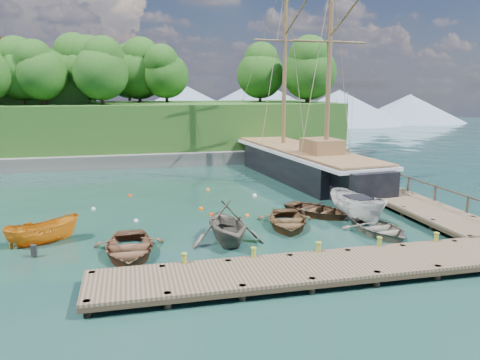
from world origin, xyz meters
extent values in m
plane|color=#16342E|center=(0.00, 0.00, 0.00)|extent=(160.00, 160.00, 0.00)
cube|color=#483828|center=(2.00, -6.50, 0.54)|extent=(20.00, 3.20, 0.12)
cube|color=black|center=(2.00, -6.50, 0.38)|extent=(20.00, 3.20, 0.20)
cylinder|color=black|center=(-7.70, -7.80, 0.05)|extent=(0.28, 0.28, 1.10)
cylinder|color=black|center=(-7.70, -5.20, 0.05)|extent=(0.28, 0.28, 1.10)
cube|color=#483828|center=(11.50, 7.00, 0.54)|extent=(3.20, 24.00, 0.12)
cube|color=black|center=(11.50, 7.00, 0.38)|extent=(3.20, 24.00, 0.20)
cylinder|color=black|center=(10.20, -4.70, 0.05)|extent=(0.28, 0.28, 1.10)
cylinder|color=black|center=(10.20, 18.70, 0.05)|extent=(0.28, 0.28, 1.10)
cylinder|color=black|center=(12.80, 18.70, 0.05)|extent=(0.28, 0.28, 1.10)
cylinder|color=olive|center=(-4.00, -5.10, 0.00)|extent=(0.26, 0.26, 0.45)
cylinder|color=olive|center=(-1.00, -5.10, 0.00)|extent=(0.26, 0.26, 0.45)
cylinder|color=olive|center=(2.00, -5.10, 0.00)|extent=(0.26, 0.26, 0.45)
cylinder|color=olive|center=(5.00, -5.10, 0.00)|extent=(0.26, 0.26, 0.45)
cylinder|color=olive|center=(8.00, -5.10, 0.00)|extent=(0.26, 0.26, 0.45)
imported|color=brown|center=(-6.27, -1.99, 0.00)|extent=(3.54, 4.91, 1.01)
imported|color=#5D584C|center=(-1.38, -1.27, 0.00)|extent=(3.98, 4.54, 2.29)
imported|color=brown|center=(2.49, 0.62, 0.00)|extent=(4.23, 5.20, 0.95)
imported|color=#6F685B|center=(6.93, -1.78, 0.00)|extent=(3.42, 4.48, 0.87)
imported|color=#503420|center=(5.10, 2.50, 0.00)|extent=(4.96, 5.32, 0.90)
imported|color=orange|center=(-10.49, 0.80, 0.00)|extent=(3.93, 2.64, 1.42)
imported|color=silver|center=(7.00, 0.88, 0.00)|extent=(2.44, 5.08, 1.89)
cube|color=black|center=(8.40, 13.82, 0.79)|extent=(6.62, 15.71, 3.17)
cube|color=black|center=(7.31, 23.57, 0.79)|extent=(3.24, 5.07, 2.85)
cube|color=black|center=(9.37, 5.16, 0.79)|extent=(3.88, 4.28, 3.01)
cube|color=silver|center=(8.40, 13.82, 2.32)|extent=(7.20, 20.48, 0.25)
cube|color=brown|center=(8.40, 13.82, 2.57)|extent=(6.71, 19.99, 0.12)
cube|color=brown|center=(8.76, 10.57, 3.17)|extent=(2.79, 3.26, 1.20)
cylinder|color=brown|center=(6.91, 27.13, 3.77)|extent=(1.01, 6.88, 1.69)
cylinder|color=brown|center=(7.97, 17.72, 10.99)|extent=(0.36, 0.36, 16.84)
cylinder|color=brown|center=(8.84, 9.93, 10.32)|extent=(0.36, 0.36, 15.49)
cylinder|color=#8C7A59|center=(7.27, 23.92, 11.25)|extent=(1.34, 11.57, 9.78)
sphere|color=silver|center=(-5.84, 3.72, 0.00)|extent=(0.29, 0.29, 0.29)
sphere|color=#D65800|center=(-1.68, 5.52, 0.00)|extent=(0.33, 0.33, 0.33)
sphere|color=#DF3200|center=(-1.27, 4.07, 0.00)|extent=(0.28, 0.28, 0.28)
sphere|color=white|center=(2.69, 8.35, 0.00)|extent=(0.33, 0.33, 0.33)
sphere|color=#F13907|center=(-6.15, 10.46, 0.00)|extent=(0.28, 0.28, 0.28)
sphere|color=orange|center=(-0.30, 11.06, 0.00)|extent=(0.33, 0.33, 0.33)
sphere|color=silver|center=(-8.48, 7.11, 0.00)|extent=(0.29, 0.29, 0.29)
sphere|color=orange|center=(0.85, 3.31, 0.00)|extent=(0.28, 0.28, 0.28)
cube|color=#474744|center=(-8.00, 24.00, 0.60)|extent=(50.00, 4.00, 1.40)
cube|color=#225318|center=(-8.00, 30.00, 3.00)|extent=(50.00, 14.00, 6.00)
cylinder|color=#382616|center=(-16.10, 28.11, 6.70)|extent=(0.36, 0.36, 1.40)
sphere|color=#1A4516|center=(-16.10, 28.11, 9.10)|extent=(5.42, 5.42, 5.42)
cylinder|color=#382616|center=(-14.18, 26.81, 6.70)|extent=(0.36, 0.36, 1.40)
sphere|color=#1A4516|center=(-14.18, 26.81, 8.96)|extent=(5.02, 5.02, 5.02)
cylinder|color=#382616|center=(13.91, 26.65, 6.70)|extent=(0.36, 0.36, 1.40)
sphere|color=#1A4516|center=(13.91, 26.65, 9.30)|extent=(6.00, 6.00, 6.00)
cylinder|color=#382616|center=(-1.61, 31.21, 6.70)|extent=(0.36, 0.36, 1.40)
sphere|color=#1A4516|center=(-1.61, 31.21, 9.00)|extent=(5.13, 5.13, 5.13)
cylinder|color=#382616|center=(-10.15, 30.20, 6.70)|extent=(0.36, 0.36, 1.40)
sphere|color=#1A4516|center=(-10.15, 30.20, 9.24)|extent=(5.82, 5.82, 5.82)
cylinder|color=#382616|center=(-4.58, 33.35, 6.70)|extent=(0.36, 0.36, 1.40)
sphere|color=#1A4516|center=(-4.58, 33.35, 9.32)|extent=(6.05, 6.05, 6.05)
cylinder|color=#382616|center=(14.09, 27.65, 6.70)|extent=(0.36, 0.36, 1.40)
sphere|color=#1A4516|center=(14.09, 27.65, 8.87)|extent=(4.77, 4.77, 4.77)
cylinder|color=#382616|center=(-8.51, 26.55, 6.70)|extent=(0.36, 0.36, 1.40)
sphere|color=#1A4516|center=(-8.51, 26.55, 9.11)|extent=(5.47, 5.47, 5.47)
cylinder|color=#382616|center=(9.27, 30.39, 6.70)|extent=(0.36, 0.36, 1.40)
sphere|color=#1A4516|center=(9.27, 30.39, 9.14)|extent=(5.55, 5.55, 5.55)
cylinder|color=#382616|center=(-10.01, 37.76, 6.70)|extent=(0.36, 0.36, 1.40)
sphere|color=#1A4516|center=(-10.01, 37.76, 9.39)|extent=(6.25, 6.25, 6.25)
cylinder|color=#382616|center=(-17.91, 31.40, 6.70)|extent=(0.36, 0.36, 1.40)
sphere|color=#1A4516|center=(-17.91, 31.40, 9.12)|extent=(5.47, 5.47, 5.47)
cylinder|color=#382616|center=(-5.73, 38.37, 6.70)|extent=(0.36, 0.36, 1.40)
sphere|color=#1A4516|center=(-5.73, 38.37, 9.26)|extent=(5.89, 5.89, 5.89)
cylinder|color=#382616|center=(-11.90, 31.02, 6.70)|extent=(0.36, 0.36, 1.40)
sphere|color=#1A4516|center=(-11.90, 31.02, 9.33)|extent=(6.08, 6.08, 6.08)
cone|color=#728CA5|center=(20.00, 70.00, 4.50)|extent=(36.00, 36.00, 9.00)
cone|color=#728CA5|center=(38.00, 70.00, 3.50)|extent=(28.00, 28.00, 7.00)
cone|color=#728CA5|center=(5.00, 70.00, 4.00)|extent=(32.00, 32.00, 8.00)
cone|color=#728CA5|center=(55.00, 70.00, 3.00)|extent=(24.00, 24.00, 6.00)
camera|label=1|loc=(-6.00, -23.60, 7.89)|focal=35.00mm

